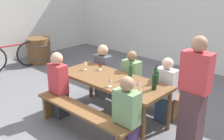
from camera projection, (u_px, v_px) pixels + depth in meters
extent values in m
plane|color=slate|center=(112.00, 118.00, 4.72)|extent=(24.00, 24.00, 0.00)
cube|color=silver|center=(209.00, 9.00, 6.67)|extent=(14.00, 0.20, 3.20)
cube|color=brown|center=(112.00, 80.00, 4.48)|extent=(1.99, 0.81, 0.05)
cylinder|color=brown|center=(63.00, 91.00, 4.95)|extent=(0.07, 0.07, 0.70)
cylinder|color=brown|center=(143.00, 127.00, 3.78)|extent=(0.07, 0.07, 0.70)
cylinder|color=brown|center=(91.00, 81.00, 5.43)|extent=(0.07, 0.07, 0.70)
cylinder|color=brown|center=(169.00, 110.00, 4.26)|extent=(0.07, 0.07, 0.70)
cube|color=brown|center=(81.00, 110.00, 4.09)|extent=(1.89, 0.30, 0.04)
cube|color=brown|center=(50.00, 106.00, 4.71)|extent=(0.06, 0.24, 0.41)
cube|color=brown|center=(137.00, 84.00, 5.07)|extent=(1.89, 0.30, 0.04)
cube|color=brown|center=(105.00, 84.00, 5.69)|extent=(0.06, 0.24, 0.41)
cube|color=brown|center=(176.00, 109.00, 4.60)|extent=(0.06, 0.24, 0.41)
cylinder|color=#234C2D|center=(156.00, 77.00, 4.24)|extent=(0.08, 0.08, 0.20)
cylinder|color=#234C2D|center=(157.00, 68.00, 4.19)|extent=(0.03, 0.03, 0.09)
cylinder|color=black|center=(157.00, 65.00, 4.17)|extent=(0.03, 0.03, 0.01)
cylinder|color=#234C2D|center=(130.00, 72.00, 4.43)|extent=(0.07, 0.07, 0.23)
cylinder|color=#234C2D|center=(131.00, 63.00, 4.37)|extent=(0.02, 0.02, 0.10)
cylinder|color=black|center=(131.00, 60.00, 4.35)|extent=(0.03, 0.03, 0.01)
cylinder|color=#143319|center=(154.00, 82.00, 4.00)|extent=(0.08, 0.08, 0.23)
cylinder|color=#143319|center=(155.00, 72.00, 3.94)|extent=(0.03, 0.03, 0.10)
cylinder|color=black|center=(155.00, 68.00, 3.93)|extent=(0.03, 0.03, 0.01)
cylinder|color=silver|center=(100.00, 70.00, 4.88)|extent=(0.06, 0.06, 0.01)
cylinder|color=silver|center=(100.00, 68.00, 4.87)|extent=(0.01, 0.01, 0.07)
cone|color=maroon|center=(100.00, 64.00, 4.85)|extent=(0.07, 0.07, 0.08)
cylinder|color=silver|center=(138.00, 91.00, 3.99)|extent=(0.06, 0.06, 0.01)
cylinder|color=silver|center=(138.00, 88.00, 3.97)|extent=(0.01, 0.01, 0.08)
cone|color=#D18C93|center=(138.00, 82.00, 3.94)|extent=(0.07, 0.07, 0.10)
cylinder|color=silver|center=(85.00, 70.00, 4.90)|extent=(0.06, 0.06, 0.01)
cylinder|color=silver|center=(85.00, 67.00, 4.88)|extent=(0.01, 0.01, 0.08)
cone|color=beige|center=(85.00, 63.00, 4.85)|extent=(0.07, 0.07, 0.09)
cylinder|color=silver|center=(110.00, 86.00, 4.14)|extent=(0.06, 0.06, 0.01)
cylinder|color=silver|center=(110.00, 84.00, 4.13)|extent=(0.01, 0.01, 0.08)
cone|color=#D18C93|center=(110.00, 79.00, 4.10)|extent=(0.06, 0.06, 0.07)
cylinder|color=silver|center=(140.00, 95.00, 3.82)|extent=(0.06, 0.06, 0.01)
cylinder|color=silver|center=(140.00, 93.00, 3.81)|extent=(0.01, 0.01, 0.06)
cone|color=beige|center=(140.00, 88.00, 3.79)|extent=(0.06, 0.06, 0.08)
cube|color=#2F3236|center=(60.00, 104.00, 4.74)|extent=(0.25, 0.24, 0.45)
cube|color=#C6383D|center=(58.00, 79.00, 4.58)|extent=(0.33, 0.20, 0.51)
sphere|color=tan|center=(57.00, 58.00, 4.46)|extent=(0.21, 0.21, 0.21)
cube|color=#422B5C|center=(126.00, 137.00, 3.75)|extent=(0.27, 0.24, 0.45)
cube|color=#729966|center=(127.00, 107.00, 3.60)|extent=(0.36, 0.20, 0.49)
sphere|color=#A87A5B|center=(127.00, 84.00, 3.49)|extent=(0.20, 0.20, 0.20)
cube|color=#515459|center=(103.00, 86.00, 5.52)|extent=(0.25, 0.24, 0.45)
cube|color=#4C515B|center=(103.00, 66.00, 5.38)|extent=(0.34, 0.20, 0.44)
sphere|color=tan|center=(103.00, 50.00, 5.27)|extent=(0.22, 0.22, 0.22)
cube|color=#482F3A|center=(131.00, 96.00, 5.05)|extent=(0.25, 0.24, 0.45)
cube|color=#729966|center=(132.00, 73.00, 4.90)|extent=(0.33, 0.20, 0.48)
sphere|color=#846047|center=(132.00, 56.00, 4.79)|extent=(0.18, 0.18, 0.18)
cube|color=#2D4862|center=(165.00, 109.00, 4.57)|extent=(0.26, 0.24, 0.45)
cube|color=silver|center=(166.00, 83.00, 4.42)|extent=(0.34, 0.20, 0.49)
sphere|color=beige|center=(168.00, 64.00, 4.31)|extent=(0.19, 0.19, 0.19)
cube|color=#4E3336|center=(191.00, 123.00, 3.62)|extent=(0.28, 0.24, 0.96)
cube|color=#C6383D|center=(196.00, 72.00, 3.38)|extent=(0.38, 0.20, 0.53)
sphere|color=#A87A5B|center=(199.00, 44.00, 3.26)|extent=(0.21, 0.21, 0.21)
cylinder|color=brown|center=(39.00, 50.00, 7.71)|extent=(0.66, 0.66, 0.72)
torus|color=#4C4C51|center=(38.00, 44.00, 7.66)|extent=(0.70, 0.70, 0.02)
torus|color=#4C4C51|center=(39.00, 56.00, 7.77)|extent=(0.70, 0.70, 0.02)
torus|color=black|center=(29.00, 54.00, 7.40)|extent=(0.14, 0.70, 0.70)
cylinder|color=#B21E1E|center=(10.00, 46.00, 7.01)|extent=(0.14, 0.81, 0.04)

